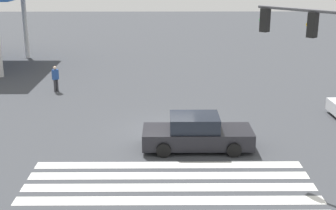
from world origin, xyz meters
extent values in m
plane|color=#3D3F44|center=(0.00, 0.00, 0.00)|extent=(108.29, 108.29, 0.00)
cube|color=silver|center=(0.00, -6.44, 0.00)|extent=(10.44, 0.60, 0.01)
cube|color=silver|center=(0.00, -5.49, 0.00)|extent=(10.44, 0.60, 0.01)
cube|color=silver|center=(0.00, -4.54, 0.00)|extent=(10.44, 0.60, 0.01)
cube|color=silver|center=(0.00, -3.59, 0.00)|extent=(10.44, 0.60, 0.01)
cylinder|color=#47474C|center=(5.31, -5.31, 6.11)|extent=(4.15, 4.15, 0.12)
cube|color=black|center=(4.80, -4.80, 5.64)|extent=(0.40, 0.40, 0.84)
sphere|color=gold|center=(4.69, -4.69, 5.64)|extent=(0.16, 0.16, 0.16)
cube|color=black|center=(3.48, -3.48, 5.64)|extent=(0.40, 0.40, 0.84)
sphere|color=green|center=(3.37, -3.37, 5.64)|extent=(0.16, 0.16, 0.16)
cube|color=black|center=(1.24, -1.87, 0.52)|extent=(4.64, 1.80, 0.71)
cube|color=black|center=(1.10, -1.87, 1.18)|extent=(2.06, 1.62, 0.61)
cylinder|color=black|center=(2.68, -0.95, 0.30)|extent=(0.60, 0.22, 0.60)
cylinder|color=black|center=(2.68, -2.79, 0.30)|extent=(0.60, 0.22, 0.60)
cylinder|color=black|center=(-0.20, -0.95, 0.30)|extent=(0.60, 0.22, 0.60)
cylinder|color=black|center=(-0.20, -2.79, 0.30)|extent=(0.60, 0.22, 0.60)
cylinder|color=silver|center=(-11.46, 17.73, 2.59)|extent=(0.36, 0.36, 5.19)
cylinder|color=#38383D|center=(-6.74, 7.28, 0.39)|extent=(0.14, 0.14, 0.78)
cylinder|color=#38383D|center=(-6.86, 7.17, 0.39)|extent=(0.14, 0.14, 0.78)
cube|color=#284C93|center=(-6.80, 7.23, 1.08)|extent=(0.41, 0.41, 0.61)
sphere|color=beige|center=(-6.80, 7.23, 1.49)|extent=(0.21, 0.21, 0.21)
camera|label=1|loc=(-0.15, -20.46, 7.71)|focal=50.00mm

